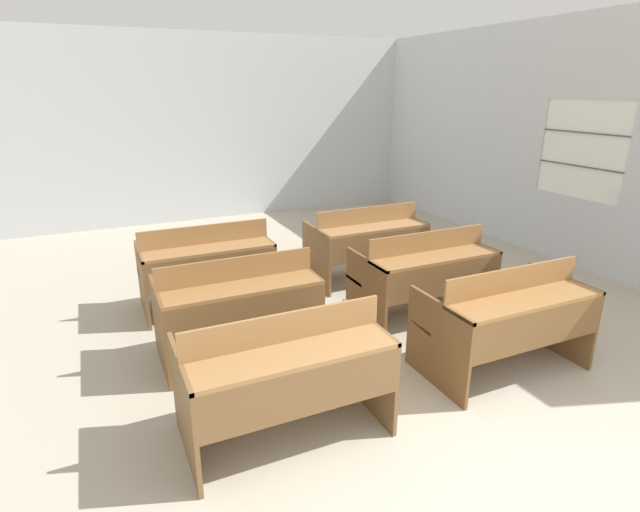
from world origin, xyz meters
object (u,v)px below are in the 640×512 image
bench_front_left (285,372)px  bench_front_right (507,317)px  bench_second_right (425,273)px  bench_third_right (367,242)px  bench_third_left (207,264)px  bench_second_left (238,305)px

bench_front_left → bench_front_right: size_ratio=1.00×
bench_front_left → bench_second_right: (1.91, 1.13, 0.00)m
bench_second_right → bench_third_right: (-0.00, 1.15, 0.00)m
bench_third_left → bench_third_right: same height
bench_front_right → bench_third_right: (0.00, 2.25, 0.00)m
bench_second_right → bench_front_left: bearing=-149.4°
bench_front_left → bench_third_left: 2.27m
bench_front_right → bench_third_right: same height
bench_third_right → bench_second_left: bearing=-149.3°
bench_front_right → bench_third_right: bearing=90.0°
bench_front_right → bench_third_right: size_ratio=1.00×
bench_third_right → bench_front_left: bearing=-129.9°
bench_second_left → bench_third_left: 1.11m
bench_front_left → bench_third_right: 2.97m
bench_second_left → bench_second_right: bearing=-0.8°
bench_front_left → bench_second_left: 1.15m
bench_second_right → bench_third_left: same height
bench_front_right → bench_second_right: bearing=89.8°
bench_second_left → bench_third_left: same height
bench_second_left → bench_second_right: (1.89, -0.03, 0.00)m
bench_front_right → bench_third_left: (-1.91, 2.24, 0.00)m
bench_front_right → bench_second_left: bearing=149.1°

